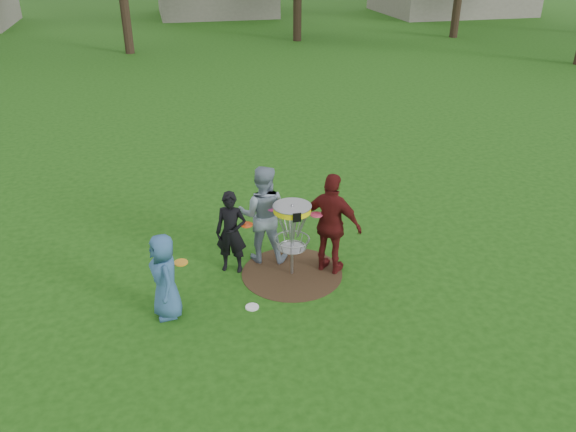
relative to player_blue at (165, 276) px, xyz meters
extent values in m
plane|color=#19470F|center=(2.20, 0.70, -0.71)|extent=(100.00, 100.00, 0.00)
cylinder|color=#47331E|center=(2.20, 0.70, -0.71)|extent=(1.80, 1.80, 0.01)
imported|color=#325B89|center=(0.00, 0.00, 0.00)|extent=(0.57, 0.76, 1.42)
imported|color=black|center=(1.19, 1.08, 0.05)|extent=(0.65, 0.54, 1.51)
imported|color=#7C8EA0|center=(1.81, 1.34, 0.21)|extent=(1.06, 0.93, 1.84)
imported|color=#541313|center=(2.89, 0.64, 0.22)|extent=(1.11, 1.07, 1.86)
cylinder|color=white|center=(1.32, -0.14, -0.70)|extent=(0.22, 0.22, 0.02)
cylinder|color=#9EA0A5|center=(2.20, 0.70, -0.02)|extent=(0.05, 0.05, 1.38)
cylinder|color=yellow|center=(2.20, 0.70, 0.57)|extent=(0.64, 0.64, 0.10)
cylinder|color=#9EA0A5|center=(2.20, 0.70, 0.63)|extent=(0.66, 0.66, 0.01)
cube|color=black|center=(2.20, 0.37, 0.57)|extent=(0.14, 0.02, 0.16)
torus|color=#9EA0A5|center=(2.20, 0.70, -0.01)|extent=(0.62, 0.62, 0.02)
torus|color=#9EA0A5|center=(2.20, 0.70, -0.17)|extent=(0.50, 0.50, 0.02)
cylinder|color=#9EA0A5|center=(2.20, 0.70, -0.18)|extent=(0.44, 0.44, 0.01)
cylinder|color=orange|center=(0.27, 0.08, 0.16)|extent=(0.22, 0.22, 0.02)
cylinder|color=#E94413|center=(1.46, 0.98, 0.22)|extent=(0.22, 0.22, 0.02)
cylinder|color=#DC3A8B|center=(1.96, 1.10, 0.42)|extent=(0.22, 0.22, 0.02)
cylinder|color=#FF4376|center=(2.61, 0.66, 0.43)|extent=(0.22, 0.22, 0.02)
cylinder|color=#38281C|center=(-0.80, 22.20, 1.60)|extent=(0.46, 0.46, 4.62)
cylinder|color=#38281C|center=(8.20, 23.70, 1.18)|extent=(0.46, 0.46, 3.78)
camera|label=1|loc=(0.14, -7.51, 4.75)|focal=35.00mm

